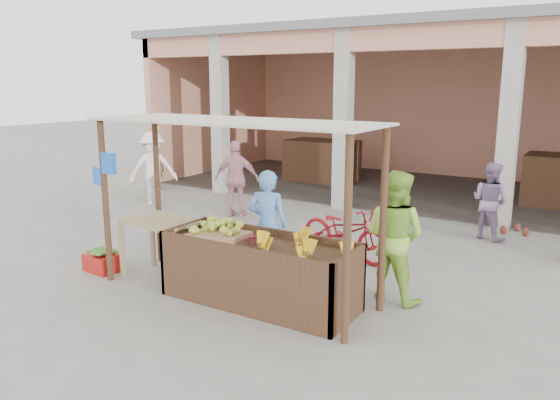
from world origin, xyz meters
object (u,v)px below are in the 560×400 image
Objects in this scene: vendor_blue at (268,221)px; motorcycle at (345,230)px; side_table at (161,229)px; fruit_stall at (259,274)px; red_crate at (102,263)px; vendor_green at (394,233)px.

vendor_blue is 1.60m from motorcycle.
side_table is 2.98m from motorcycle.
fruit_stall is 1.07m from vendor_blue.
fruit_stall is at bearing 10.46° from red_crate.
vendor_blue reaches higher than red_crate.
red_crate is at bearing 11.59° from vendor_blue.
vendor_green is (3.21, 1.01, 0.18)m from side_table.
red_crate is at bearing -174.70° from fruit_stall.
vendor_blue is at bearing 30.67° from red_crate.
side_table reaches higher than fruit_stall.
fruit_stall is at bearing -171.02° from motorcycle.
vendor_blue reaches higher than fruit_stall.
vendor_green reaches higher than vendor_blue.
vendor_blue is (1.34, 0.82, 0.13)m from side_table.
vendor_blue is at bearing 116.17° from fruit_stall.
side_table is 0.64× the size of vendor_green.
red_crate is 2.69m from vendor_blue.
fruit_stall is 1.49× the size of vendor_blue.
side_table is (-1.76, 0.03, 0.34)m from fruit_stall.
side_table is 0.68× the size of vendor_blue.
side_table is 3.37m from vendor_green.
motorcycle is (2.90, 2.56, 0.34)m from red_crate.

